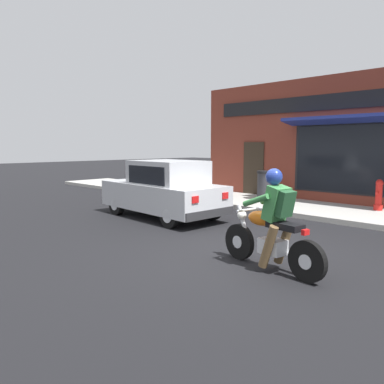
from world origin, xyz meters
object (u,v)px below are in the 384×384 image
(motorcycle_with_rider, at_px, (272,228))
(car_hatchback, at_px, (164,190))
(fire_hydrant, at_px, (379,195))
(trash_bin, at_px, (265,185))

(motorcycle_with_rider, bearing_deg, car_hatchback, 69.24)
(car_hatchback, relative_size, fire_hydrant, 4.39)
(motorcycle_with_rider, xyz_separation_m, fire_hydrant, (6.21, 0.42, -0.11))
(fire_hydrant, bearing_deg, trash_bin, 97.28)
(car_hatchback, bearing_deg, trash_bin, -8.15)
(car_hatchback, distance_m, fire_hydrant, 6.08)
(car_hatchback, relative_size, trash_bin, 3.94)
(fire_hydrant, xyz_separation_m, trash_bin, (-0.45, 3.50, 0.06))
(fire_hydrant, bearing_deg, car_hatchback, 137.82)
(fire_hydrant, height_order, trash_bin, trash_bin)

